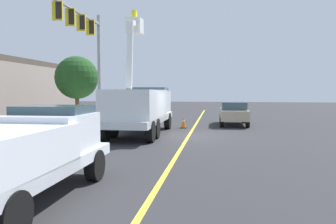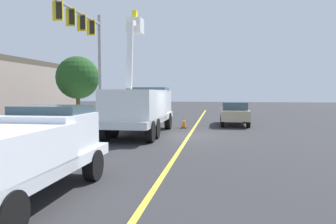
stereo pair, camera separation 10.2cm
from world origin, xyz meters
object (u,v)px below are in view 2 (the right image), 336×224
at_px(utility_bucket_truck, 141,106).
at_px(passing_minivan, 234,112).
at_px(traffic_signal_mast, 87,39).
at_px(service_pickup_truck, 19,151).
at_px(traffic_cone_mid_front, 184,122).

relative_size(utility_bucket_truck, passing_minivan, 1.70).
bearing_deg(traffic_signal_mast, utility_bucket_truck, -114.33).
xyz_separation_m(utility_bucket_truck, service_pickup_truck, (-11.64, -0.32, -0.50)).
distance_m(traffic_cone_mid_front, traffic_signal_mast, 8.26).
height_order(traffic_cone_mid_front, traffic_signal_mast, traffic_signal_mast).
bearing_deg(passing_minivan, service_pickup_truck, 164.25).
relative_size(service_pickup_truck, traffic_signal_mast, 0.72).
height_order(utility_bucket_truck, service_pickup_truck, utility_bucket_truck).
xyz_separation_m(service_pickup_truck, passing_minivan, (17.74, -5.00, -0.15)).
bearing_deg(passing_minivan, utility_bucket_truck, 138.90).
height_order(utility_bucket_truck, passing_minivan, utility_bucket_truck).
xyz_separation_m(traffic_cone_mid_front, traffic_signal_mast, (-1.63, 6.07, 5.36)).
xyz_separation_m(utility_bucket_truck, traffic_signal_mast, (1.83, 4.06, 4.12)).
xyz_separation_m(utility_bucket_truck, passing_minivan, (6.10, -5.32, -0.65)).
relative_size(utility_bucket_truck, service_pickup_truck, 1.46).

